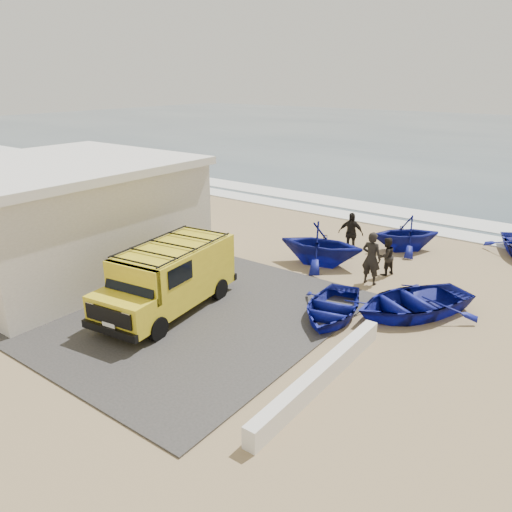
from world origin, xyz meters
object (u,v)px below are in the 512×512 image
Objects in this scene: fisherman_front at (371,258)px; fisherman_middle at (386,256)px; van at (169,276)px; fisherman_back at (351,233)px; building at (59,216)px; boat_far_left at (406,233)px; boat_near_right at (412,302)px; parapet at (321,375)px; boat_near_left at (332,307)px; boat_mid_left at (321,244)px.

fisherman_front is 1.23m from fisherman_middle.
fisherman_back is at bearing 68.00° from van.
boat_far_left is at bearing 44.89° from building.
fisherman_front is at bearing -63.51° from fisherman_back.
building reaches higher than fisherman_front.
boat_near_right is 6.56m from boat_far_left.
boat_near_right is (0.38, 5.26, 0.16)m from parapet.
fisherman_middle is (4.46, 7.22, -0.45)m from van.
building is 6.41m from van.
boat_far_left is at bearing -148.01° from fisherman_middle.
boat_near_left is (4.55, 2.71, -0.85)m from van.
building is 10.53m from boat_mid_left.
van is 2.93× the size of fisherman_back.
boat_near_left is at bearing -158.04° from boat_mid_left.
parapet is (12.50, -1.00, -1.89)m from building.
boat_far_left is 1.51× the size of fisherman_front.
building is 2.74× the size of boat_near_left.
boat_mid_left is at bearing 38.24° from building.
van is at bearing -7.90° from fisherman_middle.
boat_mid_left reaches higher than parapet.
fisherman_middle is at bearing 33.03° from building.
boat_mid_left is at bearing -174.77° from boat_near_right.
fisherman_back reaches higher than boat_near_right.
boat_near_left is 4.53m from fisherman_middle.
boat_near_right is 5.19m from boat_mid_left.
building reaches higher than fisherman_middle.
boat_far_left is at bearing 61.86° from van.
building reaches higher than boat_near_right.
boat_near_right is at bearing -20.22° from boat_far_left.
fisherman_back is at bearing 44.30° from building.
fisherman_front is (10.70, 5.83, -1.15)m from building.
building is 1.57× the size of parapet.
boat_near_left is 1.13× the size of boat_far_left.
building reaches higher than boat_mid_left.
van reaches higher than fisherman_front.
fisherman_front is (-0.19, 3.31, 0.65)m from boat_near_left.
building is at bearing 179.58° from boat_near_left.
fisherman_front is (0.38, -4.46, 0.21)m from boat_far_left.
fisherman_back is at bearing 112.64° from parapet.
fisherman_middle is (-0.10, 4.51, 0.40)m from boat_near_left.
van is at bearing -162.61° from boat_near_left.
boat_far_left is 1.63× the size of fisherman_back.
boat_far_left is (-0.57, 7.78, 0.45)m from boat_near_left.
van reaches higher than boat_mid_left.
boat_near_left is 1.00× the size of boat_mid_left.
fisherman_middle is at bearing -34.95° from boat_far_left.
boat_far_left reaches higher than boat_near_right.
fisherman_front is at bearing 28.56° from building.
parapet is 6.28m from van.
building is 12.06m from fisherman_back.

